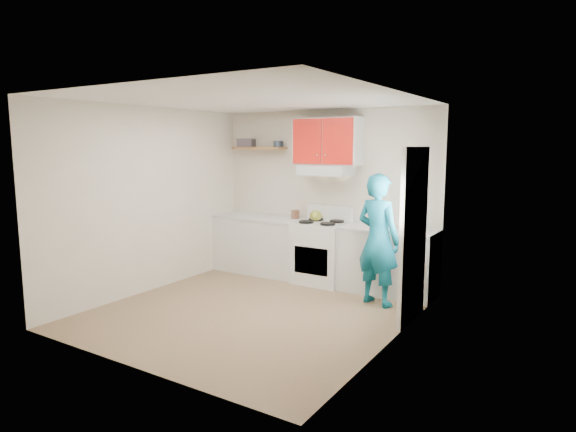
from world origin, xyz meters
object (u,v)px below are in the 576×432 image
Objects in this scene: stove at (321,253)px; tin at (278,144)px; kettle at (316,216)px; crock at (295,215)px; person at (378,240)px.

stove is 1.88m from tin.
kettle is 0.37m from crock.
person is at bearing -21.01° from crock.
kettle is at bearing -2.95° from crock.
crock is (-0.37, 0.02, -0.02)m from kettle.
stove is 0.54× the size of person.
person is at bearing -24.74° from stove.
crock is (-0.53, 0.12, 0.52)m from stove.
kettle is (-0.16, 0.10, 0.54)m from stove.
tin is at bearing 175.58° from kettle.
crock is at bearing -178.80° from kettle.
tin is 0.99× the size of crock.
person is (1.63, -0.63, -0.12)m from crock.
kettle is at bearing -8.57° from tin.
person reaches higher than kettle.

